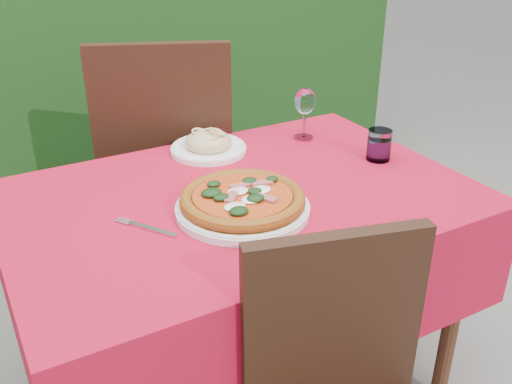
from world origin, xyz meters
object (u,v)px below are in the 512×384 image
wine_glass (305,103)px  fork (152,229)px  pizza_plate (243,202)px  pasta_plate (208,145)px  chair_far (167,158)px  water_glass (379,146)px

wine_glass → fork: (-0.67, -0.34, -0.12)m
pizza_plate → pasta_plate: pasta_plate is taller
chair_far → wine_glass: size_ratio=6.02×
chair_far → fork: 0.80m
pizza_plate → water_glass: water_glass is taller
chair_far → fork: size_ratio=5.51×
pizza_plate → water_glass: (0.53, 0.10, 0.01)m
water_glass → wine_glass: (-0.10, 0.27, 0.08)m
wine_glass → pizza_plate: bearing=-139.8°
chair_far → wine_glass: 0.59m
pasta_plate → chair_far: bearing=93.9°
pasta_plate → water_glass: water_glass is taller
pizza_plate → water_glass: bearing=10.4°
pasta_plate → fork: bearing=-130.8°
pizza_plate → chair_far: bearing=84.5°
water_glass → wine_glass: wine_glass is taller
wine_glass → chair_far: bearing=133.0°
pasta_plate → wine_glass: size_ratio=1.38×
pizza_plate → pasta_plate: 0.42m
pizza_plate → wine_glass: 0.57m
pasta_plate → fork: size_ratio=1.26×
chair_far → pizza_plate: chair_far is taller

